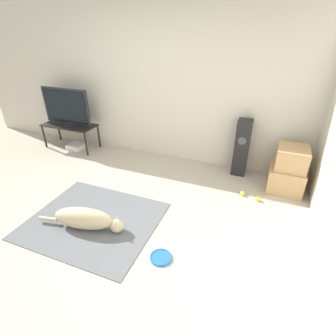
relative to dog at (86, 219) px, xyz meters
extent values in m
plane|color=#BCB29E|center=(0.00, 0.15, -0.14)|extent=(12.00, 12.00, 0.00)
cube|color=beige|center=(0.00, 2.25, 1.13)|extent=(8.00, 0.06, 2.55)
cube|color=slate|center=(-0.02, 0.14, -0.14)|extent=(1.58, 1.36, 0.01)
ellipsoid|color=beige|center=(-0.03, -0.01, 0.00)|extent=(0.77, 0.38, 0.28)
sphere|color=beige|center=(0.37, 0.08, -0.05)|extent=(0.16, 0.16, 0.16)
cone|color=beige|center=(0.37, 0.12, 0.04)|extent=(0.05, 0.05, 0.07)
cone|color=beige|center=(0.39, 0.03, 0.04)|extent=(0.05, 0.05, 0.07)
cylinder|color=beige|center=(-0.51, -0.10, -0.07)|extent=(0.24, 0.09, 0.04)
cylinder|color=blue|center=(1.02, -0.10, -0.13)|extent=(0.24, 0.24, 0.02)
torus|color=blue|center=(1.02, -0.10, -0.13)|extent=(0.24, 0.24, 0.02)
cube|color=tan|center=(2.22, 1.82, 0.04)|extent=(0.49, 0.51, 0.37)
cube|color=tan|center=(2.23, 1.82, 0.38)|extent=(0.42, 0.44, 0.32)
cube|color=black|center=(1.51, 2.05, 0.32)|extent=(0.22, 0.22, 0.92)
cylinder|color=#4C4C51|center=(1.51, 1.93, 0.48)|extent=(0.12, 0.00, 0.12)
cube|color=black|center=(-1.74, 1.88, 0.32)|extent=(1.06, 0.47, 0.02)
cylinder|color=black|center=(-2.24, 1.68, 0.08)|extent=(0.04, 0.04, 0.45)
cylinder|color=black|center=(-1.25, 1.68, 0.08)|extent=(0.04, 0.04, 0.45)
cylinder|color=black|center=(-2.24, 2.09, 0.08)|extent=(0.04, 0.04, 0.45)
cylinder|color=black|center=(-1.25, 2.09, 0.08)|extent=(0.04, 0.04, 0.45)
cube|color=#232326|center=(-1.74, 1.88, 0.34)|extent=(0.35, 0.20, 0.03)
cube|color=#232326|center=(-1.74, 1.89, 0.69)|extent=(1.00, 0.04, 0.67)
cube|color=black|center=(-1.74, 1.87, 0.69)|extent=(0.92, 0.01, 0.60)
sphere|color=#C6E033|center=(1.67, 1.41, -0.11)|extent=(0.07, 0.07, 0.07)
sphere|color=#C6E033|center=(1.89, 1.35, -0.11)|extent=(0.07, 0.07, 0.07)
cube|color=white|center=(-1.65, 1.87, -0.10)|extent=(0.31, 0.29, 0.09)
camera|label=1|loc=(1.81, -1.91, 2.07)|focal=28.00mm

